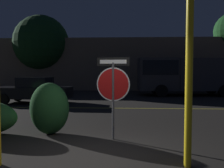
# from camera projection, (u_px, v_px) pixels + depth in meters

# --- Properties ---
(ground_plane) EXTENTS (260.00, 260.00, 0.00)m
(ground_plane) POSITION_uv_depth(u_px,v_px,m) (95.00, 159.00, 5.11)
(ground_plane) COLOR black
(road_center_stripe) EXTENTS (40.48, 0.12, 0.01)m
(road_center_stripe) POSITION_uv_depth(u_px,v_px,m) (112.00, 108.00, 11.96)
(road_center_stripe) COLOR gold
(road_center_stripe) RESTS_ON ground_plane
(stop_sign) EXTENTS (0.87, 0.15, 2.15)m
(stop_sign) POSITION_uv_depth(u_px,v_px,m) (113.00, 83.00, 6.50)
(stop_sign) COLOR #4C4C51
(stop_sign) RESTS_ON ground_plane
(yellow_pole_right) EXTENTS (0.14, 0.14, 3.28)m
(yellow_pole_right) POSITION_uv_depth(u_px,v_px,m) (189.00, 80.00, 4.63)
(yellow_pole_right) COLOR yellow
(yellow_pole_right) RESTS_ON ground_plane
(hedge_bush_2) EXTENTS (1.11, 0.92, 1.47)m
(hedge_bush_2) POSITION_uv_depth(u_px,v_px,m) (50.00, 108.00, 7.10)
(hedge_bush_2) COLOR #1E4C23
(hedge_bush_2) RESTS_ON ground_plane
(passing_car_2) EXTENTS (4.22, 1.93, 1.44)m
(passing_car_2) POSITION_uv_depth(u_px,v_px,m) (34.00, 90.00, 13.72)
(passing_car_2) COLOR black
(passing_car_2) RESTS_ON ground_plane
(delivery_truck) EXTENTS (7.22, 2.85, 2.69)m
(delivery_truck) POSITION_uv_depth(u_px,v_px,m) (185.00, 74.00, 17.98)
(delivery_truck) COLOR #2D2D33
(delivery_truck) RESTS_ON ground_plane
(tree_1) EXTENTS (5.08, 5.08, 6.86)m
(tree_1) POSITION_uv_depth(u_px,v_px,m) (41.00, 43.00, 22.99)
(tree_1) COLOR #422D1E
(tree_1) RESTS_ON ground_plane
(building_backdrop) EXTENTS (30.84, 3.95, 4.71)m
(building_backdrop) POSITION_uv_depth(u_px,v_px,m) (131.00, 65.00, 23.91)
(building_backdrop) COLOR #6B5B4C
(building_backdrop) RESTS_ON ground_plane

